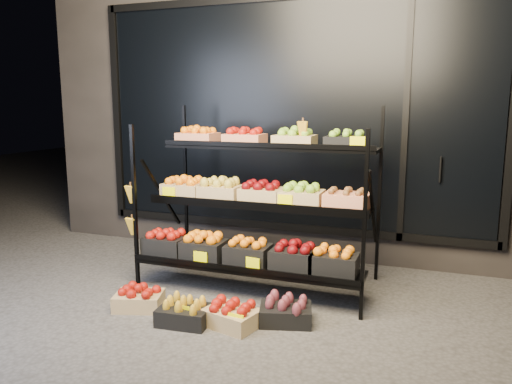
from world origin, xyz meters
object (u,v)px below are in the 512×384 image
at_px(display_rack, 256,203).
at_px(floor_crate_midleft, 184,312).
at_px(floor_crate_midright, 232,314).
at_px(floor_crate_left, 139,298).

bearing_deg(display_rack, floor_crate_midleft, -103.71).
bearing_deg(floor_crate_midright, floor_crate_left, -167.86).
xyz_separation_m(floor_crate_midleft, floor_crate_midright, (0.36, 0.08, 0.00)).
height_order(display_rack, floor_crate_midleft, display_rack).
bearing_deg(floor_crate_midleft, floor_crate_midright, 8.23).
xyz_separation_m(display_rack, floor_crate_midleft, (-0.24, -0.96, -0.69)).
height_order(display_rack, floor_crate_midright, display_rack).
xyz_separation_m(display_rack, floor_crate_left, (-0.73, -0.84, -0.70)).
relative_size(display_rack, floor_crate_left, 4.88).
height_order(floor_crate_left, floor_crate_midright, floor_crate_midright).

